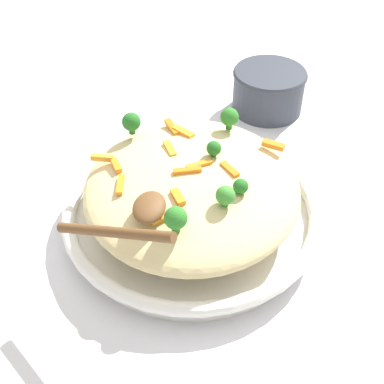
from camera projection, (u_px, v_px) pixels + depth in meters
ground_plane at (192, 224)px, 0.75m from camera, size 2.40×2.40×0.00m
serving_bowl at (192, 212)px, 0.73m from camera, size 0.37×0.37×0.04m
pasta_mound at (192, 187)px, 0.70m from camera, size 0.31×0.30×0.07m
carrot_piece_0 at (199, 165)px, 0.68m from camera, size 0.03×0.04×0.01m
carrot_piece_1 at (120, 185)px, 0.66m from camera, size 0.04×0.01×0.01m
carrot_piece_2 at (102, 158)px, 0.70m from camera, size 0.01×0.03×0.01m
carrot_piece_3 at (116, 166)px, 0.69m from camera, size 0.03×0.02×0.01m
carrot_piece_4 at (170, 149)px, 0.71m from camera, size 0.04×0.02×0.01m
carrot_piece_5 at (273, 145)px, 0.72m from camera, size 0.02×0.03×0.01m
carrot_piece_6 at (187, 170)px, 0.67m from camera, size 0.02×0.04×0.01m
carrot_piece_7 at (166, 216)px, 0.62m from camera, size 0.03×0.04×0.01m
carrot_piece_8 at (183, 132)px, 0.75m from camera, size 0.03×0.04×0.01m
carrot_piece_9 at (230, 169)px, 0.68m from camera, size 0.03×0.03×0.01m
carrot_piece_10 at (172, 127)px, 0.76m from camera, size 0.04×0.03×0.01m
carrot_piece_11 at (178, 197)px, 0.64m from camera, size 0.03×0.02×0.01m
broccoli_floret_0 at (131, 122)px, 0.74m from camera, size 0.03×0.03×0.03m
broccoli_floret_1 at (241, 186)px, 0.64m from camera, size 0.02×0.02×0.02m
broccoli_floret_2 at (229, 117)px, 0.75m from camera, size 0.03×0.03×0.03m
broccoli_floret_3 at (225, 196)px, 0.62m from camera, size 0.02×0.02×0.03m
broccoli_floret_4 at (214, 149)px, 0.69m from camera, size 0.02×0.02×0.03m
broccoli_floret_5 at (176, 219)px, 0.59m from camera, size 0.03×0.03×0.04m
serving_spoon at (137, 216)px, 0.59m from camera, size 0.13×0.15×0.07m
companion_bowl at (269, 89)px, 0.95m from camera, size 0.14×0.14×0.08m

